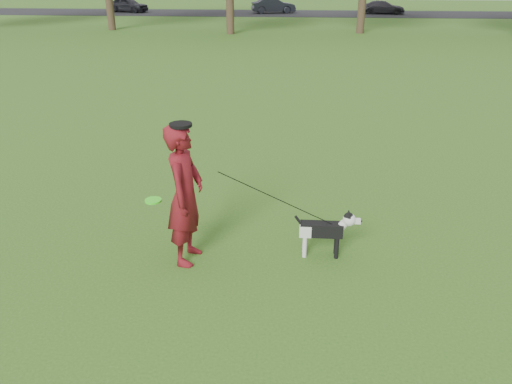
# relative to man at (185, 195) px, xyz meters

# --- Properties ---
(ground) EXTENTS (120.00, 120.00, 0.00)m
(ground) POSITION_rel_man_xyz_m (1.38, 0.23, -1.01)
(ground) COLOR #285116
(ground) RESTS_ON ground
(road) EXTENTS (120.00, 7.00, 0.02)m
(road) POSITION_rel_man_xyz_m (1.38, 40.23, -1.00)
(road) COLOR black
(road) RESTS_ON ground
(man) EXTENTS (0.56, 0.79, 2.03)m
(man) POSITION_rel_man_xyz_m (0.00, 0.00, 0.00)
(man) COLOR maroon
(man) RESTS_ON ground
(dog) EXTENTS (0.96, 0.19, 0.73)m
(dog) POSITION_rel_man_xyz_m (1.97, 0.24, -0.57)
(dog) COLOR black
(dog) RESTS_ON ground
(car_left) EXTENTS (3.96, 2.52, 1.26)m
(car_left) POSITION_rel_man_xyz_m (-13.66, 40.23, -0.37)
(car_left) COLOR black
(car_left) RESTS_ON road
(car_mid) EXTENTS (3.98, 2.13, 1.24)m
(car_mid) POSITION_rel_man_xyz_m (-0.65, 40.23, -0.37)
(car_mid) COLOR black
(car_mid) RESTS_ON road
(car_right) EXTENTS (3.82, 1.87, 1.07)m
(car_right) POSITION_rel_man_xyz_m (8.80, 40.23, -0.46)
(car_right) COLOR #232127
(car_right) RESTS_ON road
(man_held_items) EXTENTS (2.65, 0.45, 1.54)m
(man_held_items) POSITION_rel_man_xyz_m (1.28, 0.09, -0.06)
(man_held_items) COLOR #3BEE1E
(man_held_items) RESTS_ON ground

